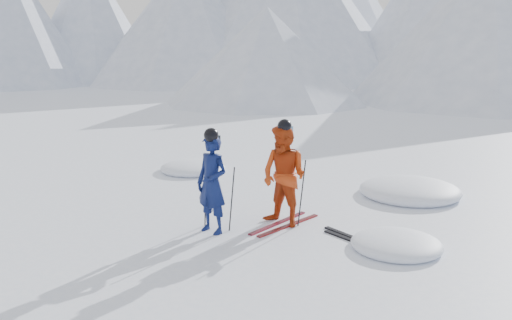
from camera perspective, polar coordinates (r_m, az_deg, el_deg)
The scene contains 12 objects.
ground at distance 9.61m, azimuth 7.44°, elevation -8.33°, with size 160.00×160.00×0.00m, color white.
skier_blue at distance 9.69m, azimuth -4.66°, elevation -2.52°, with size 0.66×0.43×1.80m, color #0B1646.
skier_red at distance 10.04m, azimuth 2.96°, elevation -1.69°, with size 0.92×0.72×1.90m, color #B7370E.
pole_blue_left at distance 10.07m, azimuth -5.36°, elevation -3.75°, with size 0.02×0.02×1.20m, color black.
pole_blue_right at distance 9.80m, azimuth -2.56°, elevation -4.15°, with size 0.02×0.02×1.20m, color black.
pole_red_left at distance 10.48m, azimuth 2.33°, elevation -2.88°, with size 0.02×0.02×1.27m, color black.
pole_red_right at distance 10.09m, azimuth 4.84°, elevation -3.51°, with size 0.02×0.02×1.27m, color black.
ski_worn_left at distance 10.36m, azimuth 2.35°, elevation -6.63°, with size 0.09×1.70×0.03m, color black.
ski_worn_right at distance 10.24m, azimuth 3.47°, elevation -6.88°, with size 0.09×1.70×0.03m, color black.
ski_loose_a at distance 9.64m, azimuth 10.91°, elevation -8.30°, with size 0.09×1.70×0.03m, color black.
ski_loose_b at distance 9.47m, azimuth 11.06°, elevation -8.68°, with size 0.09×1.70×0.03m, color black.
snow_lumps at distance 12.46m, azimuth 8.91°, elevation -3.61°, with size 8.25×5.19×0.50m.
Camera 1 is at (4.30, -7.93, 3.32)m, focal length 38.00 mm.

